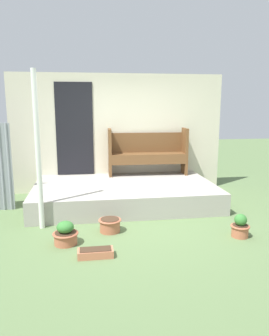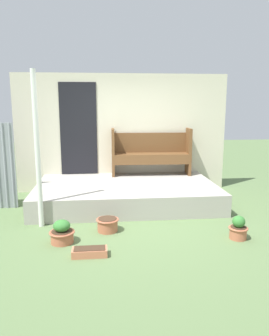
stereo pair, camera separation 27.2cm
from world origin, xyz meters
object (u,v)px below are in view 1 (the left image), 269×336
object	(u,v)px
flower_pot_middle	(110,225)
flower_pot_left	(66,234)
support_post	(38,152)
bench	(148,151)
planter_box_rect	(96,253)
flower_pot_right	(240,227)

from	to	relation	value
flower_pot_middle	flower_pot_left	bearing A→B (deg)	-150.79
support_post	flower_pot_middle	distance (m)	1.58
bench	support_post	bearing A→B (deg)	-135.29
planter_box_rect	support_post	bearing A→B (deg)	125.43
bench	flower_pot_left	distance (m)	3.19
support_post	flower_pot_middle	world-z (taller)	support_post
support_post	flower_pot_middle	xyz separation A→B (m)	(1.06, -0.32, -1.12)
support_post	flower_pot_right	world-z (taller)	support_post
bench	planter_box_rect	bearing A→B (deg)	-110.47
flower_pot_middle	flower_pot_right	size ratio (longest dim) A/B	1.01
flower_pot_middle	planter_box_rect	size ratio (longest dim) A/B	0.77
flower_pot_middle	flower_pot_right	distance (m)	1.97
support_post	planter_box_rect	world-z (taller)	support_post
planter_box_rect	bench	bearing A→B (deg)	67.61
flower_pot_right	planter_box_rect	distance (m)	2.18
flower_pot_middle	support_post	bearing A→B (deg)	163.29
flower_pot_right	bench	bearing A→B (deg)	108.12
support_post	flower_pot_left	world-z (taller)	support_post
flower_pot_middle	planter_box_rect	world-z (taller)	flower_pot_middle
flower_pot_left	planter_box_rect	distance (m)	0.62
support_post	bench	bearing A→B (deg)	42.78
support_post	flower_pot_left	xyz separation A→B (m)	(0.41, -0.69, -1.09)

